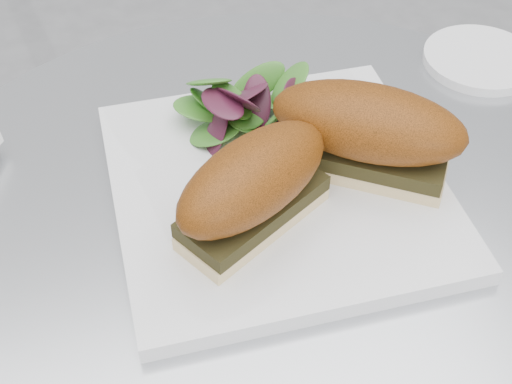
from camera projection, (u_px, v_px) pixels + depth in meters
plate at (277, 187)px, 0.62m from camera, size 0.29×0.29×0.02m
sandwich_left at (253, 186)px, 0.54m from camera, size 0.16×0.13×0.08m
sandwich_right at (367, 130)px, 0.59m from camera, size 0.18×0.16×0.08m
salad at (233, 103)px, 0.64m from camera, size 0.12×0.12×0.05m
saucer at (480, 59)px, 0.76m from camera, size 0.12×0.12×0.01m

